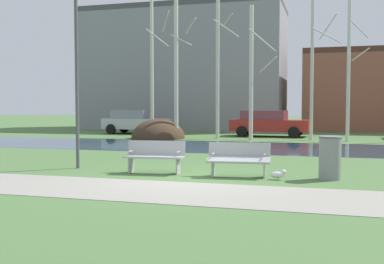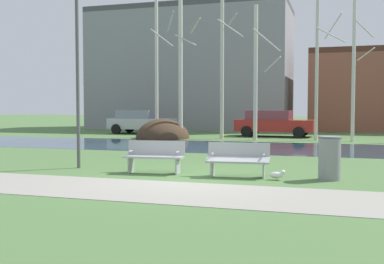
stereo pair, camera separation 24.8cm
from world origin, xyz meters
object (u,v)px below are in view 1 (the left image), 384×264
(bench_left, at_px, (155,156))
(parked_van_nearest_silver, at_px, (136,121))
(bench_right, at_px, (239,158))
(trash_bin, at_px, (330,157))
(seagull, at_px, (278,174))
(parked_sedan_second_red, at_px, (269,123))
(streetlamp, at_px, (76,45))

(bench_left, relative_size, parked_van_nearest_silver, 0.38)
(bench_right, bearing_deg, trash_bin, 4.99)
(parked_van_nearest_silver, bearing_deg, seagull, -56.86)
(bench_right, distance_m, trash_bin, 2.25)
(parked_sedan_second_red, bearing_deg, seagull, -82.33)
(streetlamp, relative_size, parked_van_nearest_silver, 1.22)
(seagull, bearing_deg, trash_bin, 18.46)
(seagull, xyz_separation_m, streetlamp, (-5.83, 0.53, 3.43))
(streetlamp, bearing_deg, bench_right, -3.83)
(bench_left, relative_size, trash_bin, 1.53)
(bench_right, distance_m, seagull, 1.10)
(bench_left, xyz_separation_m, parked_sedan_second_red, (1.12, 16.14, 0.34))
(trash_bin, xyz_separation_m, parked_sedan_second_red, (-3.42, 15.95, 0.26))
(streetlamp, bearing_deg, seagull, -5.20)
(parked_van_nearest_silver, bearing_deg, parked_sedan_second_red, -1.42)
(trash_bin, bearing_deg, bench_right, -175.01)
(trash_bin, bearing_deg, bench_left, -177.53)
(trash_bin, height_order, parked_sedan_second_red, parked_sedan_second_red)
(bench_right, bearing_deg, seagull, -11.50)
(bench_left, bearing_deg, bench_right, 0.00)
(parked_sedan_second_red, bearing_deg, trash_bin, -77.91)
(seagull, bearing_deg, streetlamp, 174.80)
(bench_left, bearing_deg, parked_van_nearest_silver, 114.61)
(seagull, bearing_deg, bench_left, 176.39)
(trash_bin, bearing_deg, parked_van_nearest_silver, 126.66)
(parked_van_nearest_silver, height_order, parked_sedan_second_red, parked_sedan_second_red)
(streetlamp, bearing_deg, trash_bin, -1.03)
(bench_right, relative_size, trash_bin, 1.53)
(bench_right, xyz_separation_m, trash_bin, (2.24, 0.20, 0.08))
(bench_right, bearing_deg, streetlamp, 176.17)
(bench_left, distance_m, bench_right, 2.29)
(bench_right, bearing_deg, bench_left, 180.00)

